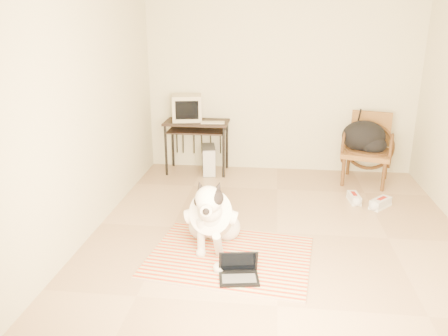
% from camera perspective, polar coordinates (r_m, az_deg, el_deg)
% --- Properties ---
extents(floor, '(4.50, 4.50, 0.00)m').
position_cam_1_polar(floor, '(4.85, 6.95, -8.37)').
color(floor, tan).
rests_on(floor, ground).
extents(wall_back, '(4.50, 0.00, 4.50)m').
position_cam_1_polar(wall_back, '(6.64, 7.39, 11.09)').
color(wall_back, beige).
rests_on(wall_back, floor).
extents(wall_front, '(4.50, 0.00, 4.50)m').
position_cam_1_polar(wall_front, '(2.25, 8.29, -3.24)').
color(wall_front, beige).
rests_on(wall_front, floor).
extents(wall_left, '(0.00, 4.50, 4.50)m').
position_cam_1_polar(wall_left, '(4.81, -17.14, 7.73)').
color(wall_left, beige).
rests_on(wall_left, floor).
extents(rug, '(1.67, 1.36, 0.02)m').
position_cam_1_polar(rug, '(4.35, 0.76, -11.47)').
color(rug, red).
rests_on(rug, floor).
extents(dog, '(0.55, 1.14, 0.82)m').
position_cam_1_polar(dog, '(4.39, -1.50, -6.45)').
color(dog, silver).
rests_on(dog, rug).
extents(laptop, '(0.38, 0.30, 0.24)m').
position_cam_1_polar(laptop, '(3.98, 1.93, -13.37)').
color(laptop, black).
rests_on(laptop, rug).
extents(computer_desk, '(0.95, 0.53, 0.79)m').
position_cam_1_polar(computer_desk, '(6.56, -3.59, 5.14)').
color(computer_desk, black).
rests_on(computer_desk, floor).
extents(crt_monitor, '(0.49, 0.48, 0.38)m').
position_cam_1_polar(crt_monitor, '(6.59, -4.87, 7.86)').
color(crt_monitor, '#B2A58C').
rests_on(crt_monitor, computer_desk).
extents(desk_keyboard, '(0.35, 0.15, 0.02)m').
position_cam_1_polar(desk_keyboard, '(6.40, -1.47, 5.97)').
color(desk_keyboard, '#B2A58C').
rests_on(desk_keyboard, computer_desk).
extents(pc_tower, '(0.27, 0.47, 0.42)m').
position_cam_1_polar(pc_tower, '(6.62, -2.02, 1.07)').
color(pc_tower, '#49494B').
rests_on(pc_tower, floor).
extents(rattan_chair, '(0.79, 0.78, 0.98)m').
position_cam_1_polar(rattan_chair, '(6.51, 18.24, 2.47)').
color(rattan_chair, brown).
rests_on(rattan_chair, floor).
extents(backpack, '(0.60, 0.52, 0.44)m').
position_cam_1_polar(backpack, '(6.42, 17.97, 3.77)').
color(backpack, black).
rests_on(backpack, rattan_chair).
extents(sneaker_left, '(0.15, 0.31, 0.11)m').
position_cam_1_polar(sneaker_left, '(5.83, 16.62, -3.81)').
color(sneaker_left, silver).
rests_on(sneaker_left, floor).
extents(sneaker_right, '(0.32, 0.34, 0.12)m').
position_cam_1_polar(sneaker_right, '(5.76, 19.75, -4.38)').
color(sneaker_right, silver).
rests_on(sneaker_right, floor).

